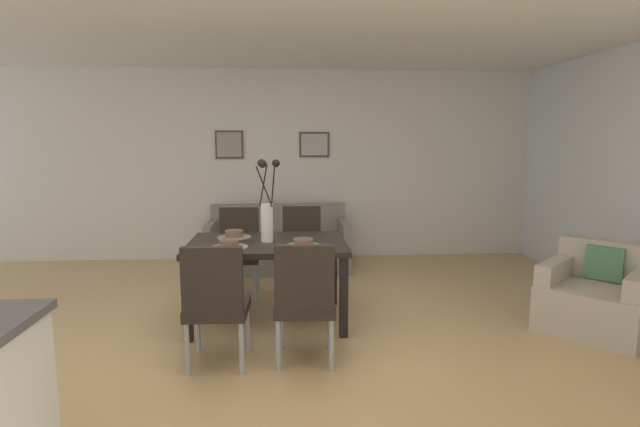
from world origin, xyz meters
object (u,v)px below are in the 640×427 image
object	(u,v)px
dining_chair_far_left	(305,297)
bowl_far_left	(303,242)
bowl_near_left	(229,243)
framed_picture_left	(229,145)
dining_chair_near_left	(216,300)
sofa	(278,247)
centerpiece_vase	(267,210)
armchair	(597,298)
framed_picture_center	(314,145)
bowl_near_right	(234,233)
dining_table	(268,251)
dining_chair_near_right	(239,247)
dining_chair_far_right	(302,245)

from	to	relation	value
dining_chair_far_left	bowl_far_left	size ratio (longest dim) A/B	5.41
bowl_near_left	framed_picture_left	xyz separation A→B (m)	(-0.27, 2.71, 0.81)
dining_chair_near_left	sofa	distance (m)	2.87
dining_chair_far_left	centerpiece_vase	bearing A→B (deg)	107.97
armchair	bowl_far_left	bearing A→B (deg)	175.48
dining_chair_far_left	sofa	bearing A→B (deg)	94.44
dining_chair_far_left	framed_picture_left	world-z (taller)	framed_picture_left
dining_chair_near_left	framed_picture_center	bearing A→B (deg)	74.86
bowl_near_left	bowl_far_left	xyz separation A→B (m)	(0.63, 0.00, 0.00)
framed_picture_left	framed_picture_center	bearing A→B (deg)	0.00
dining_chair_far_left	bowl_near_left	bearing A→B (deg)	131.55
bowl_near_right	sofa	size ratio (longest dim) A/B	0.10
centerpiece_vase	framed_picture_center	world-z (taller)	framed_picture_center
dining_table	dining_chair_near_right	xyz separation A→B (m)	(-0.34, 0.87, -0.14)
dining_chair_far_left	framed_picture_left	size ratio (longest dim) A/B	2.43
dining_chair_near_left	armchair	world-z (taller)	dining_chair_near_left
dining_table	sofa	distance (m)	1.95
dining_chair_near_right	armchair	size ratio (longest dim) A/B	0.81
bowl_far_left	framed_picture_left	world-z (taller)	framed_picture_left
dining_chair_near_left	dining_chair_near_right	size ratio (longest dim) A/B	1.00
sofa	armchair	xyz separation A→B (m)	(2.78, -2.33, 0.01)
bowl_far_left	framed_picture_center	xyz separation A→B (m)	(0.27, 2.71, 0.81)
dining_chair_far_left	sofa	world-z (taller)	dining_chair_far_left
centerpiece_vase	bowl_far_left	bearing A→B (deg)	-35.05
sofa	framed_picture_left	xyz separation A→B (m)	(-0.66, 0.58, 1.31)
dining_chair_near_right	bowl_near_left	size ratio (longest dim) A/B	5.41
bowl_near_left	sofa	distance (m)	2.23
dining_chair_near_right	dining_chair_far_left	bearing A→B (deg)	-70.44
dining_table	dining_chair_near_right	bearing A→B (deg)	111.12
framed_picture_left	armchair	bearing A→B (deg)	-40.30
dining_chair_near_left	framed_picture_center	xyz separation A→B (m)	(0.92, 3.41, 1.07)
dining_table	armchair	size ratio (longest dim) A/B	1.24
bowl_near_left	framed_picture_center	size ratio (longest dim) A/B	0.41
centerpiece_vase	dining_chair_near_left	bearing A→B (deg)	-110.47
centerpiece_vase	bowl_near_right	distance (m)	0.45
dining_chair_far_left	bowl_near_right	distance (m)	1.31
dining_table	centerpiece_vase	world-z (taller)	centerpiece_vase
dining_chair_near_left	centerpiece_vase	size ratio (longest dim) A/B	1.25
dining_chair_far_left	armchair	world-z (taller)	dining_chair_far_left
dining_chair_far_left	centerpiece_vase	world-z (taller)	centerpiece_vase
dining_chair_far_left	framed_picture_center	size ratio (longest dim) A/B	2.23
dining_chair_far_left	bowl_near_left	xyz separation A→B (m)	(-0.61, 0.69, 0.27)
dining_chair_near_right	dining_chair_far_right	distance (m)	0.68
bowl_near_left	framed_picture_center	bearing A→B (deg)	71.72
sofa	armchair	world-z (taller)	sofa
dining_chair_far_right	dining_chair_far_left	bearing A→B (deg)	-91.48
framed_picture_left	dining_chair_near_right	bearing A→B (deg)	-81.43
centerpiece_vase	framed_picture_left	distance (m)	2.62
centerpiece_vase	framed_picture_center	xyz separation A→B (m)	(0.58, 2.49, 0.56)
framed_picture_left	centerpiece_vase	bearing A→B (deg)	-76.86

